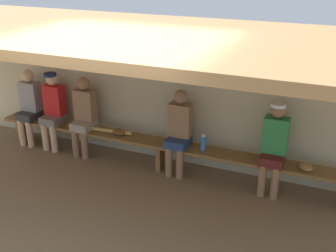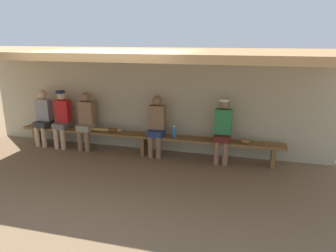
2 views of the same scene
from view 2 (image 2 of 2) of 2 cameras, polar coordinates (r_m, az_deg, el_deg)
The scene contains 13 objects.
ground_plane at distance 5.81m, azimuth -9.39°, elevation -10.28°, with size 24.00×24.00×0.00m, color brown.
back_wall at distance 7.24m, azimuth -3.33°, elevation 4.34°, with size 8.00×0.20×2.20m, color #B7AD8C.
dugout_roof at distance 5.88m, azimuth -7.56°, elevation 12.99°, with size 8.00×2.80×0.12m, color #9E7547.
bench at distance 7.01m, azimuth -4.38°, elevation -2.10°, with size 6.00×0.36×0.46m.
player_in_red at distance 7.48m, azimuth -14.64°, elevation 1.32°, with size 0.34×0.42×1.34m.
player_shirtless_tan at distance 7.80m, azimuth -18.66°, elevation 1.71°, with size 0.34×0.42×1.34m.
player_in_blue at distance 8.09m, azimuth -21.68°, elevation 1.78°, with size 0.34×0.42×1.34m.
player_in_white at distance 6.82m, azimuth -2.08°, elevation 0.44°, with size 0.34×0.42×1.34m.
player_near_post at distance 6.56m, azimuth 9.91°, elevation -0.26°, with size 0.34×0.42×1.34m.
water_bottle_orange at distance 6.76m, azimuth 1.13°, elevation -1.04°, with size 0.08×0.08×0.25m.
baseball_glove_tan at distance 6.58m, azimuth 13.74°, elevation -2.63°, with size 0.24×0.17×0.09m, color olive.
baseball_glove_dark_brown at distance 7.24m, azimuth -10.01°, elevation -0.72°, with size 0.24×0.17×0.09m, color brown.
baseball_bat at distance 7.34m, azimuth -11.56°, elevation -0.68°, with size 0.07×0.07×0.87m, color tan.
Camera 2 is at (2.22, -4.74, 2.54)m, focal length 33.61 mm.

